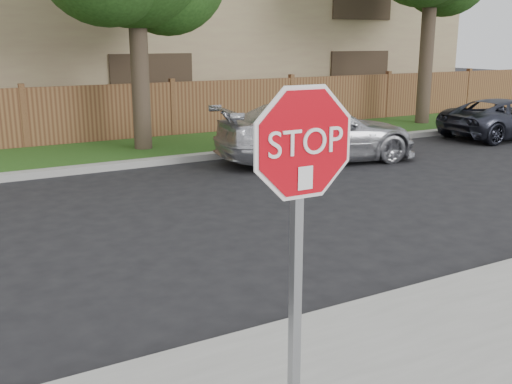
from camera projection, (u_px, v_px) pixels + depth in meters
ground at (237, 341)px, 5.67m from camera, size 90.00×90.00×0.00m
far_curb at (54, 172)px, 12.50m from camera, size 70.00×0.30×0.15m
grass_strip at (39, 159)px, 13.89m from camera, size 70.00×3.00×0.12m
fence at (24, 120)px, 15.05m from camera, size 70.00×0.12×1.60m
stop_sign at (301, 192)px, 3.82m from camera, size 1.01×0.13×2.55m
sedan_right at (317, 132)px, 13.80m from camera, size 5.00×2.68×1.38m
sedan_far_right at (507, 118)px, 17.22m from camera, size 4.08×2.00×1.12m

